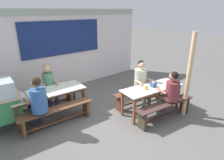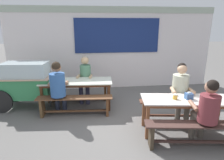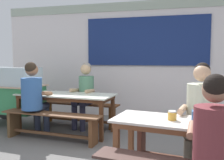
{
  "view_description": "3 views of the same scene",
  "coord_description": "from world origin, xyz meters",
  "px_view_note": "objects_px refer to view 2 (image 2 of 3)",
  "views": [
    {
      "loc": [
        -2.72,
        -3.14,
        2.64
      ],
      "look_at": [
        0.25,
        0.36,
        0.94
      ],
      "focal_mm": 30.34,
      "sensor_mm": 36.0,
      "label": 1
    },
    {
      "loc": [
        -0.78,
        -3.58,
        2.11
      ],
      "look_at": [
        -0.32,
        0.3,
        0.98
      ],
      "focal_mm": 30.63,
      "sensor_mm": 36.0,
      "label": 2
    },
    {
      "loc": [
        0.92,
        -2.99,
        1.39
      ],
      "look_at": [
        -0.12,
        0.81,
        1.04
      ],
      "focal_mm": 40.1,
      "sensor_mm": 36.0,
      "label": 3
    }
  ],
  "objects_px": {
    "person_near_front": "(207,108)",
    "condiment_jar": "(175,97)",
    "tissue_box": "(189,96)",
    "dining_table_far": "(77,83)",
    "bench_far_back": "(80,89)",
    "bench_near_back": "(177,108)",
    "bench_near_front": "(195,131)",
    "food_cart": "(26,81)",
    "dining_table_near": "(186,103)",
    "person_center_facing": "(85,75)",
    "person_right_near_table": "(181,90)",
    "bench_far_front": "(75,103)",
    "person_left_back_turned": "(58,85)"
  },
  "relations": [
    {
      "from": "food_cart",
      "to": "tissue_box",
      "type": "bearing_deg",
      "value": -25.48
    },
    {
      "from": "dining_table_near",
      "to": "person_center_facing",
      "type": "xyz_separation_m",
      "value": [
        -2.0,
        1.95,
        0.1
      ]
    },
    {
      "from": "bench_far_front",
      "to": "bench_near_back",
      "type": "height_order",
      "value": "same"
    },
    {
      "from": "bench_far_back",
      "to": "tissue_box",
      "type": "bearing_deg",
      "value": -42.75
    },
    {
      "from": "dining_table_near",
      "to": "person_center_facing",
      "type": "relative_size",
      "value": 1.39
    },
    {
      "from": "person_center_facing",
      "to": "person_right_near_table",
      "type": "bearing_deg",
      "value": -35.93
    },
    {
      "from": "dining_table_far",
      "to": "tissue_box",
      "type": "distance_m",
      "value": 2.72
    },
    {
      "from": "tissue_box",
      "to": "dining_table_near",
      "type": "bearing_deg",
      "value": 162.9
    },
    {
      "from": "person_right_near_table",
      "to": "person_center_facing",
      "type": "height_order",
      "value": "person_right_near_table"
    },
    {
      "from": "food_cart",
      "to": "tissue_box",
      "type": "distance_m",
      "value": 3.92
    },
    {
      "from": "bench_far_back",
      "to": "condiment_jar",
      "type": "relative_size",
      "value": 17.16
    },
    {
      "from": "bench_near_front",
      "to": "person_right_near_table",
      "type": "height_order",
      "value": "person_right_near_table"
    },
    {
      "from": "bench_far_back",
      "to": "person_right_near_table",
      "type": "distance_m",
      "value": 2.8
    },
    {
      "from": "bench_far_back",
      "to": "bench_near_back",
      "type": "distance_m",
      "value": 2.72
    },
    {
      "from": "dining_table_near",
      "to": "bench_far_back",
      "type": "bearing_deg",
      "value": 137.01
    },
    {
      "from": "person_right_near_table",
      "to": "food_cart",
      "type": "bearing_deg",
      "value": 161.02
    },
    {
      "from": "bench_near_front",
      "to": "tissue_box",
      "type": "relative_size",
      "value": 12.39
    },
    {
      "from": "person_right_near_table",
      "to": "tissue_box",
      "type": "relative_size",
      "value": 9.32
    },
    {
      "from": "person_near_front",
      "to": "person_center_facing",
      "type": "height_order",
      "value": "person_center_facing"
    },
    {
      "from": "dining_table_near",
      "to": "dining_table_far",
      "type": "bearing_deg",
      "value": 145.4
    },
    {
      "from": "dining_table_near",
      "to": "tissue_box",
      "type": "relative_size",
      "value": 12.59
    },
    {
      "from": "bench_near_front",
      "to": "condiment_jar",
      "type": "height_order",
      "value": "condiment_jar"
    },
    {
      "from": "bench_far_back",
      "to": "dining_table_near",
      "type": "bearing_deg",
      "value": -42.99
    },
    {
      "from": "person_center_facing",
      "to": "condiment_jar",
      "type": "xyz_separation_m",
      "value": [
        1.76,
        -1.93,
        0.03
      ]
    },
    {
      "from": "person_center_facing",
      "to": "food_cart",
      "type": "bearing_deg",
      "value": -169.8
    },
    {
      "from": "condiment_jar",
      "to": "tissue_box",
      "type": "bearing_deg",
      "value": -5.74
    },
    {
      "from": "condiment_jar",
      "to": "bench_near_front",
      "type": "bearing_deg",
      "value": -72.07
    },
    {
      "from": "dining_table_far",
      "to": "person_right_near_table",
      "type": "distance_m",
      "value": 2.54
    },
    {
      "from": "condiment_jar",
      "to": "dining_table_near",
      "type": "bearing_deg",
      "value": -4.36
    },
    {
      "from": "dining_table_far",
      "to": "bench_far_front",
      "type": "distance_m",
      "value": 0.61
    },
    {
      "from": "person_center_facing",
      "to": "tissue_box",
      "type": "bearing_deg",
      "value": -44.02
    },
    {
      "from": "person_left_back_turned",
      "to": "tissue_box",
      "type": "relative_size",
      "value": 9.25
    },
    {
      "from": "bench_far_front",
      "to": "bench_near_back",
      "type": "distance_m",
      "value": 2.37
    },
    {
      "from": "person_right_near_table",
      "to": "tissue_box",
      "type": "height_order",
      "value": "person_right_near_table"
    },
    {
      "from": "person_near_front",
      "to": "condiment_jar",
      "type": "xyz_separation_m",
      "value": [
        -0.36,
        0.48,
        0.05
      ]
    },
    {
      "from": "tissue_box",
      "to": "dining_table_far",
      "type": "bearing_deg",
      "value": 145.58
    },
    {
      "from": "food_cart",
      "to": "person_near_front",
      "type": "relative_size",
      "value": 1.34
    },
    {
      "from": "person_near_front",
      "to": "tissue_box",
      "type": "bearing_deg",
      "value": 101.36
    },
    {
      "from": "person_right_near_table",
      "to": "condiment_jar",
      "type": "relative_size",
      "value": 13.18
    },
    {
      "from": "bench_near_front",
      "to": "bench_near_back",
      "type": "bearing_deg",
      "value": 82.15
    },
    {
      "from": "person_right_near_table",
      "to": "person_left_back_turned",
      "type": "distance_m",
      "value": 2.78
    },
    {
      "from": "bench_near_front",
      "to": "tissue_box",
      "type": "xyz_separation_m",
      "value": [
        0.1,
        0.49,
        0.47
      ]
    },
    {
      "from": "dining_table_far",
      "to": "person_right_near_table",
      "type": "xyz_separation_m",
      "value": [
        2.29,
        -1.08,
        0.11
      ]
    },
    {
      "from": "person_near_front",
      "to": "condiment_jar",
      "type": "bearing_deg",
      "value": 126.45
    },
    {
      "from": "bench_near_front",
      "to": "dining_table_far",
      "type": "bearing_deg",
      "value": 136.57
    },
    {
      "from": "person_left_back_turned",
      "to": "person_center_facing",
      "type": "relative_size",
      "value": 1.02
    },
    {
      "from": "bench_near_back",
      "to": "person_near_front",
      "type": "relative_size",
      "value": 1.36
    },
    {
      "from": "bench_near_front",
      "to": "food_cart",
      "type": "distance_m",
      "value": 4.1
    },
    {
      "from": "bench_far_front",
      "to": "person_near_front",
      "type": "relative_size",
      "value": 1.43
    },
    {
      "from": "bench_near_back",
      "to": "condiment_jar",
      "type": "distance_m",
      "value": 0.74
    }
  ]
}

